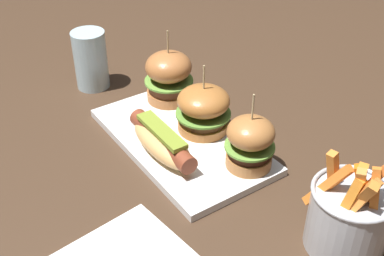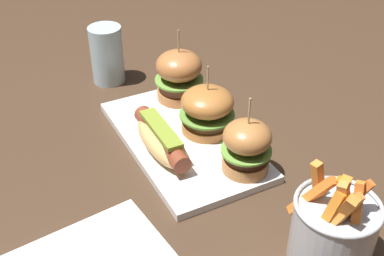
{
  "view_description": "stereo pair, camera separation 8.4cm",
  "coord_description": "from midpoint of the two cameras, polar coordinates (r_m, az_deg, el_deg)",
  "views": [
    {
      "loc": [
        0.6,
        -0.39,
        0.53
      ],
      "look_at": [
        0.03,
        0.0,
        0.05
      ],
      "focal_mm": 46.49,
      "sensor_mm": 36.0,
      "label": 1
    },
    {
      "loc": [
        0.65,
        -0.32,
        0.53
      ],
      "look_at": [
        0.03,
        0.0,
        0.05
      ],
      "focal_mm": 46.49,
      "sensor_mm": 36.0,
      "label": 2
    }
  ],
  "objects": [
    {
      "name": "hot_dog",
      "position": [
        0.84,
        -6.33,
        -1.65
      ],
      "size": [
        0.17,
        0.06,
        0.05
      ],
      "color": "#E1AB64",
      "rests_on": "platter_main"
    },
    {
      "name": "slider_left",
      "position": [
        0.97,
        -5.17,
        5.89
      ],
      "size": [
        0.1,
        0.1,
        0.15
      ],
      "color": "#B36C39",
      "rests_on": "platter_main"
    },
    {
      "name": "ground_plane",
      "position": [
        0.89,
        -3.93,
        -1.89
      ],
      "size": [
        3.0,
        3.0,
        0.0
      ],
      "primitive_type": "plane",
      "color": "#422D1E"
    },
    {
      "name": "slider_center",
      "position": [
        0.88,
        -1.3,
        2.04
      ],
      "size": [
        0.1,
        0.1,
        0.13
      ],
      "color": "#B06B31",
      "rests_on": "platter_main"
    },
    {
      "name": "water_glass",
      "position": [
        1.07,
        -13.79,
        7.55
      ],
      "size": [
        0.07,
        0.07,
        0.12
      ],
      "primitive_type": "cylinder",
      "color": "silver",
      "rests_on": "ground"
    },
    {
      "name": "slider_right",
      "position": [
        0.8,
        3.7,
        -1.74
      ],
      "size": [
        0.08,
        0.08,
        0.13
      ],
      "color": "#B3713A",
      "rests_on": "platter_main"
    },
    {
      "name": "fries_bucket",
      "position": [
        0.7,
        14.27,
        -9.92
      ],
      "size": [
        0.11,
        0.11,
        0.15
      ],
      "color": "#B7BABF",
      "rests_on": "ground"
    },
    {
      "name": "platter_main",
      "position": [
        0.89,
        -3.95,
        -1.53
      ],
      "size": [
        0.35,
        0.19,
        0.01
      ],
      "primitive_type": "cube",
      "color": "white",
      "rests_on": "ground"
    }
  ]
}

